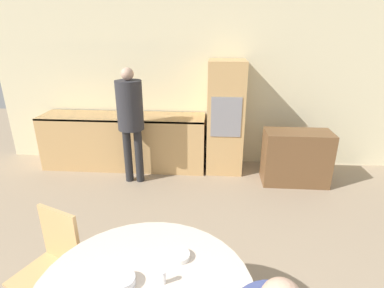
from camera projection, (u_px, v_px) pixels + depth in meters
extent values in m
cube|color=beige|center=(206.00, 87.00, 4.87)|extent=(7.01, 0.05, 2.60)
cube|color=tan|center=(125.00, 141.00, 4.95)|extent=(2.65, 0.60, 0.88)
cube|color=black|center=(122.00, 116.00, 4.80)|extent=(2.65, 0.60, 0.03)
cube|color=tan|center=(225.00, 118.00, 4.69)|extent=(0.56, 0.58, 1.75)
cube|color=gray|center=(226.00, 117.00, 4.38)|extent=(0.45, 0.01, 0.60)
cube|color=brown|center=(296.00, 158.00, 4.41)|extent=(0.95, 0.45, 0.80)
cylinder|color=tan|center=(53.00, 277.00, 2.52)|extent=(0.04, 0.04, 0.43)
cube|color=tan|center=(45.00, 276.00, 2.24)|extent=(0.52, 0.52, 0.02)
cube|color=tan|center=(60.00, 235.00, 2.31)|extent=(0.36, 0.17, 0.45)
cylinder|color=#262628|center=(128.00, 155.00, 4.46)|extent=(0.12, 0.12, 0.83)
cylinder|color=#262628|center=(139.00, 156.00, 4.44)|extent=(0.12, 0.12, 0.83)
cylinder|color=#2D2D33|center=(130.00, 105.00, 4.18)|extent=(0.37, 0.37, 0.69)
sphere|color=tan|center=(127.00, 74.00, 4.03)|extent=(0.17, 0.17, 0.17)
cylinder|color=white|center=(179.00, 256.00, 1.98)|extent=(0.15, 0.15, 0.04)
cylinder|color=silver|center=(122.00, 281.00, 1.77)|extent=(0.16, 0.16, 0.05)
cylinder|color=white|center=(163.00, 278.00, 1.78)|extent=(0.03, 0.03, 0.07)
cylinder|color=silver|center=(163.00, 272.00, 1.76)|extent=(0.03, 0.03, 0.01)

